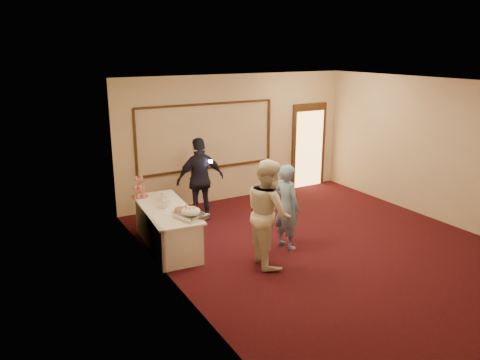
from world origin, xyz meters
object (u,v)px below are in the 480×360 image
at_px(plate_stack_b, 166,196).
at_px(guest, 200,180).
at_px(man, 287,207).
at_px(buffet_table, 167,227).
at_px(cupcake_stand, 139,189).
at_px(woman, 268,213).
at_px(plate_stack_a, 166,203).
at_px(tart, 181,210).
at_px(pavlova_tray, 191,213).

relative_size(plate_stack_b, guest, 0.11).
bearing_deg(man, buffet_table, 50.31).
height_order(cupcake_stand, man, man).
bearing_deg(woman, plate_stack_a, 50.79).
bearing_deg(buffet_table, tart, -62.76).
height_order(buffet_table, plate_stack_b, plate_stack_b).
xyz_separation_m(cupcake_stand, man, (2.13, -1.97, -0.14)).
relative_size(woman, guest, 1.02).
bearing_deg(buffet_table, plate_stack_a, 57.35).
relative_size(pavlova_tray, guest, 0.33).
bearing_deg(tart, plate_stack_a, 114.19).
relative_size(cupcake_stand, man, 0.30).
relative_size(buffet_table, cupcake_stand, 4.60).
height_order(cupcake_stand, guest, guest).
distance_m(plate_stack_a, tart, 0.37).
xyz_separation_m(plate_stack_b, man, (1.76, -1.52, -0.06)).
relative_size(buffet_table, plate_stack_a, 11.94).
bearing_deg(cupcake_stand, plate_stack_b, -50.39).
relative_size(buffet_table, guest, 1.21).
xyz_separation_m(plate_stack_a, guest, (1.14, 0.97, 0.05)).
distance_m(cupcake_stand, woman, 2.78).
bearing_deg(plate_stack_b, woman, -59.52).
bearing_deg(cupcake_stand, man, -42.74).
distance_m(buffet_table, woman, 2.02).
bearing_deg(plate_stack_a, tart, -65.81).
distance_m(tart, guest, 1.64).
height_order(pavlova_tray, cupcake_stand, cupcake_stand).
bearing_deg(pavlova_tray, cupcake_stand, 104.42).
xyz_separation_m(buffet_table, woman, (1.27, -1.48, 0.53)).
height_order(buffet_table, man, man).
bearing_deg(plate_stack_a, buffet_table, -122.65).
height_order(plate_stack_a, guest, guest).
bearing_deg(pavlova_tray, tart, 93.65).
bearing_deg(guest, cupcake_stand, 7.60).
bearing_deg(plate_stack_b, buffet_table, -110.89).
bearing_deg(buffet_table, man, -29.93).
bearing_deg(tart, cupcake_stand, 107.72).
xyz_separation_m(plate_stack_b, tart, (0.01, -0.73, -0.06)).
distance_m(buffet_table, man, 2.25).
height_order(cupcake_stand, woman, woman).
relative_size(pavlova_tray, plate_stack_a, 3.28).
relative_size(buffet_table, man, 1.37).
bearing_deg(plate_stack_a, cupcake_stand, 104.99).
distance_m(plate_stack_a, woman, 1.96).
height_order(tart, guest, guest).
height_order(pavlova_tray, guest, guest).
distance_m(cupcake_stand, guest, 1.37).
bearing_deg(guest, man, 112.69).
xyz_separation_m(pavlova_tray, plate_stack_b, (-0.03, 1.11, -0.00)).
bearing_deg(guest, tart, 55.49).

